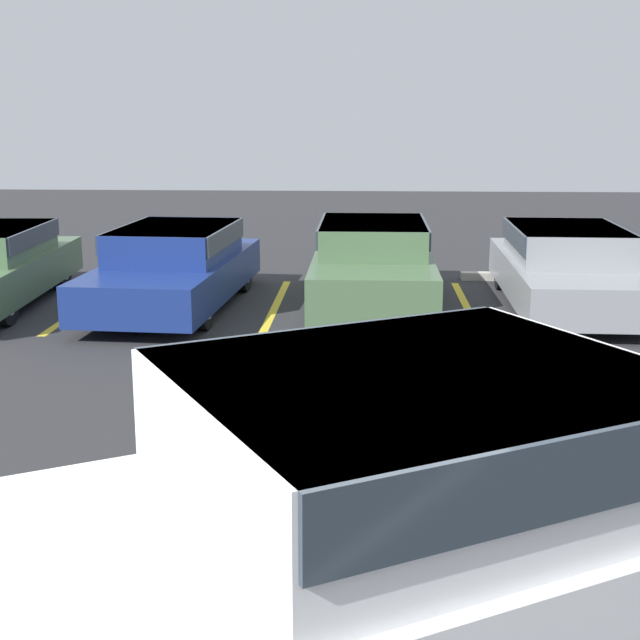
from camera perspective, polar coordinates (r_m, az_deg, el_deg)
name	(u,v)px	position (r m, az deg, el deg)	size (l,w,h in m)	color
stall_stripe_b	(88,304)	(14.31, -14.65, 0.99)	(0.12, 4.08, 0.01)	yellow
stall_stripe_c	(276,306)	(13.71, -2.87, 0.89)	(0.12, 4.08, 0.01)	yellow
stall_stripe_d	(467,308)	(13.73, 9.42, 0.75)	(0.12, 4.08, 0.01)	yellow
pickup_truck	(474,535)	(4.54, 9.83, -13.42)	(6.28, 4.77, 1.79)	white
parked_sedan_b	(175,264)	(13.72, -9.27, 3.55)	(2.07, 4.76, 1.23)	navy
parked_sedan_c	(373,261)	(13.79, 3.39, 3.81)	(1.78, 4.75, 1.27)	#4C6B47
parked_sedan_d	(566,265)	(14.05, 15.47, 3.42)	(1.89, 4.75, 1.23)	gray
wheel_stop_curb	(512,276)	(16.17, 12.17, 2.74)	(1.78, 0.20, 0.14)	#B7B2A8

